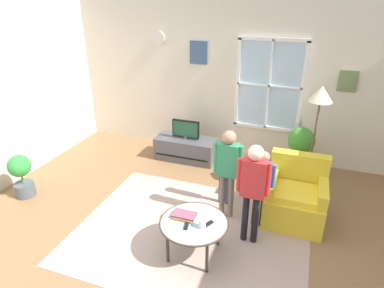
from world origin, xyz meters
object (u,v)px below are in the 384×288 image
(armchair, at_px, (295,198))
(coffee_table, at_px, (194,224))
(person_black_shirt, at_px, (225,165))
(person_green_shirt, at_px, (228,165))
(television, at_px, (186,129))
(remote_near_cup, at_px, (187,225))
(potted_plant_by_window, at_px, (300,149))
(remote_near_books, at_px, (208,224))
(person_red_shirt, at_px, (253,184))
(potted_plant_corner, at_px, (21,174))
(floor_lamp, at_px, (319,105))
(person_blue_shirt, at_px, (262,181))
(cup, at_px, (202,224))
(tv_stand, at_px, (186,149))
(book_stack, at_px, (184,215))

(armchair, bearing_deg, coffee_table, -134.05)
(person_black_shirt, bearing_deg, person_green_shirt, -69.54)
(television, distance_m, remote_near_cup, 2.51)
(potted_plant_by_window, bearing_deg, remote_near_books, -110.55)
(person_red_shirt, height_order, potted_plant_corner, person_red_shirt)
(person_green_shirt, xyz_separation_m, person_red_shirt, (0.40, -0.40, 0.03))
(person_green_shirt, relative_size, potted_plant_by_window, 1.47)
(potted_plant_corner, bearing_deg, armchair, 11.46)
(person_black_shirt, relative_size, floor_lamp, 0.60)
(remote_near_books, relative_size, person_blue_shirt, 0.13)
(floor_lamp, bearing_deg, person_black_shirt, -149.26)
(television, relative_size, potted_plant_by_window, 0.58)
(coffee_table, xyz_separation_m, person_green_shirt, (0.17, 0.84, 0.37))
(armchair, relative_size, coffee_table, 1.08)
(person_blue_shirt, bearing_deg, cup, -121.07)
(person_black_shirt, distance_m, potted_plant_by_window, 1.52)
(remote_near_books, relative_size, person_green_shirt, 0.11)
(tv_stand, height_order, book_stack, book_stack)
(person_green_shirt, xyz_separation_m, floor_lamp, (1.02, 0.95, 0.62))
(person_red_shirt, distance_m, floor_lamp, 1.60)
(television, xyz_separation_m, armchair, (2.00, -1.16, -0.27))
(person_blue_shirt, relative_size, person_black_shirt, 1.07)
(remote_near_books, height_order, remote_near_cup, same)
(person_blue_shirt, bearing_deg, remote_near_books, -120.62)
(armchair, bearing_deg, person_blue_shirt, -144.58)
(person_green_shirt, bearing_deg, cup, -93.56)
(coffee_table, xyz_separation_m, book_stack, (-0.14, 0.05, 0.05))
(remote_near_books, bearing_deg, cup, -126.06)
(tv_stand, bearing_deg, remote_near_cup, -69.18)
(armchair, relative_size, potted_plant_corner, 1.30)
(coffee_table, relative_size, person_red_shirt, 0.61)
(armchair, xyz_separation_m, potted_plant_corner, (-3.88, -0.79, 0.05))
(cup, relative_size, potted_plant_corner, 0.16)
(potted_plant_by_window, xyz_separation_m, potted_plant_corner, (-3.85, -2.00, -0.13))
(remote_near_books, height_order, person_red_shirt, person_red_shirt)
(remote_near_books, distance_m, floor_lamp, 2.27)
(tv_stand, xyz_separation_m, book_stack, (0.81, -2.21, 0.27))
(television, height_order, remote_near_cup, television)
(cup, height_order, person_red_shirt, person_red_shirt)
(person_red_shirt, bearing_deg, armchair, 53.15)
(person_green_shirt, relative_size, floor_lamp, 0.75)
(television, relative_size, person_green_shirt, 0.39)
(person_blue_shirt, distance_m, potted_plant_by_window, 1.58)
(person_blue_shirt, height_order, floor_lamp, floor_lamp)
(coffee_table, distance_m, remote_near_cup, 0.11)
(tv_stand, xyz_separation_m, person_red_shirt, (1.52, -1.81, 0.62))
(remote_near_cup, xyz_separation_m, potted_plant_by_window, (1.08, 2.39, 0.04))
(tv_stand, relative_size, person_red_shirt, 0.83)
(person_red_shirt, xyz_separation_m, person_black_shirt, (-0.50, 0.68, -0.19))
(armchair, distance_m, person_green_shirt, 1.03)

